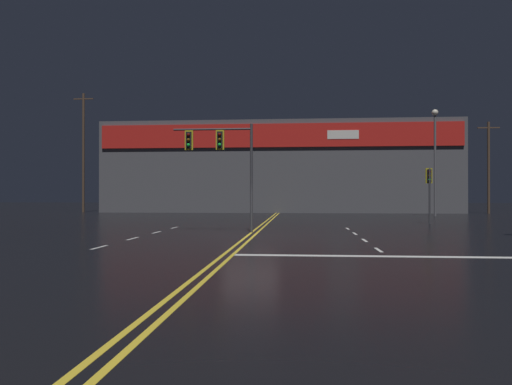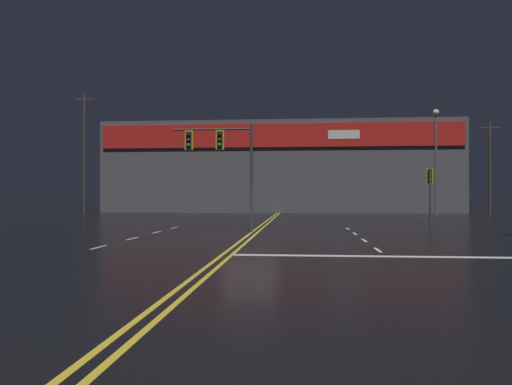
# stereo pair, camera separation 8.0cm
# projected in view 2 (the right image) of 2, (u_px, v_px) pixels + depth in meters

# --- Properties ---
(ground_plane) EXTENTS (200.00, 200.00, 0.00)m
(ground_plane) POSITION_uv_depth(u_px,v_px,m) (250.00, 236.00, 22.73)
(ground_plane) COLOR black
(road_markings) EXTENTS (14.56, 60.00, 0.01)m
(road_markings) POSITION_uv_depth(u_px,v_px,m) (269.00, 239.00, 21.26)
(road_markings) COLOR gold
(road_markings) RESTS_ON ground
(traffic_signal_median) EXTENTS (4.03, 0.36, 5.43)m
(traffic_signal_median) POSITION_uv_depth(u_px,v_px,m) (219.00, 150.00, 25.02)
(traffic_signal_median) COLOR #38383D
(traffic_signal_median) RESTS_ON ground
(traffic_signal_corner_northeast) EXTENTS (0.42, 0.36, 3.62)m
(traffic_signal_corner_northeast) POSITION_uv_depth(u_px,v_px,m) (430.00, 183.00, 32.35)
(traffic_signal_corner_northeast) COLOR #38383D
(traffic_signal_corner_northeast) RESTS_ON ground
(streetlight_median_approach) EXTENTS (0.56, 0.56, 9.47)m
(streetlight_median_approach) POSITION_uv_depth(u_px,v_px,m) (436.00, 148.00, 44.11)
(streetlight_median_approach) COLOR #59595E
(streetlight_median_approach) RESTS_ON ground
(building_backdrop) EXTENTS (38.41, 10.23, 9.80)m
(building_backdrop) POSITION_uv_depth(u_px,v_px,m) (280.00, 168.00, 56.82)
(building_backdrop) COLOR #4C4C51
(building_backdrop) RESTS_ON ground
(utility_pole_row) EXTENTS (44.87, 0.26, 12.97)m
(utility_pole_row) POSITION_uv_depth(u_px,v_px,m) (248.00, 157.00, 52.79)
(utility_pole_row) COLOR #4C3828
(utility_pole_row) RESTS_ON ground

